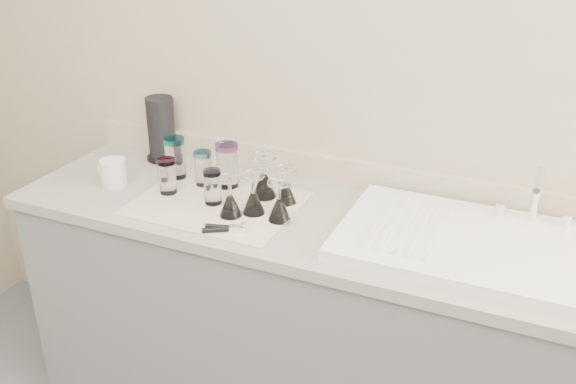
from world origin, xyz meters
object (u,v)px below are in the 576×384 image
at_px(tumbler_purple, 227,165).
at_px(tumbler_magenta, 167,176).
at_px(sink_unit, 477,244).
at_px(can_opener, 225,228).
at_px(tumbler_teal, 175,157).
at_px(paper_towel_roll, 161,129).
at_px(tumbler_lavender, 213,187).
at_px(goblet_back_right, 286,191).
at_px(goblet_extra, 230,203).
at_px(goblet_back_left, 264,183).
at_px(goblet_front_left, 253,200).
at_px(white_mug, 113,172).
at_px(tumbler_cyan, 203,168).
at_px(goblet_front_right, 279,207).

relative_size(tumbler_purple, tumbler_magenta, 1.27).
distance_m(tumbler_purple, tumbler_magenta, 0.22).
bearing_deg(tumbler_purple, tumbler_magenta, -141.20).
bearing_deg(sink_unit, tumbler_purple, 174.67).
distance_m(tumbler_magenta, can_opener, 0.37).
relative_size(tumbler_teal, paper_towel_roll, 0.61).
distance_m(tumbler_lavender, goblet_back_right, 0.25).
height_order(goblet_back_right, goblet_extra, goblet_extra).
distance_m(tumbler_magenta, goblet_back_left, 0.34).
bearing_deg(tumbler_lavender, paper_towel_roll, 144.17).
bearing_deg(tumbler_purple, tumbler_lavender, -81.48).
relative_size(goblet_extra, can_opener, 1.03).
bearing_deg(goblet_back_left, tumbler_magenta, -161.33).
bearing_deg(tumbler_purple, can_opener, -62.97).
distance_m(goblet_front_left, goblet_extra, 0.08).
relative_size(tumbler_teal, white_mug, 1.10).
distance_m(tumbler_teal, goblet_back_right, 0.46).
relative_size(tumbler_purple, white_mug, 1.15).
xyz_separation_m(tumbler_cyan, goblet_front_right, (0.37, -0.14, -0.02)).
bearing_deg(sink_unit, tumbler_lavender, -176.09).
xyz_separation_m(sink_unit, can_opener, (-0.74, -0.22, -0.00)).
xyz_separation_m(tumbler_cyan, goblet_back_left, (0.24, -0.00, -0.01)).
distance_m(tumbler_magenta, goblet_extra, 0.29).
bearing_deg(sink_unit, tumbler_cyan, 176.45).
bearing_deg(can_opener, tumbler_lavender, 129.99).
bearing_deg(goblet_back_left, paper_towel_roll, 162.66).
height_order(tumbler_cyan, goblet_front_left, goblet_front_left).
xyz_separation_m(goblet_front_left, white_mug, (-0.58, 0.01, -0.01)).
distance_m(tumbler_lavender, goblet_back_left, 0.18).
distance_m(tumbler_lavender, can_opener, 0.21).
bearing_deg(white_mug, sink_unit, 2.67).
height_order(tumbler_teal, can_opener, tumbler_teal).
bearing_deg(can_opener, goblet_back_right, 70.47).
height_order(goblet_back_left, white_mug, goblet_back_left).
bearing_deg(goblet_front_right, sink_unit, 7.34).
xyz_separation_m(tumbler_teal, goblet_front_left, (0.40, -0.14, -0.03)).
bearing_deg(tumbler_purple, goblet_back_left, -8.85).
height_order(goblet_front_right, white_mug, goblet_front_right).
relative_size(goblet_front_left, white_mug, 0.98).
xyz_separation_m(sink_unit, tumbler_teal, (-1.11, 0.08, 0.07)).
height_order(goblet_back_left, can_opener, goblet_back_left).
bearing_deg(goblet_back_right, tumbler_cyan, 177.45).
bearing_deg(goblet_front_left, goblet_extra, -141.13).
height_order(tumbler_magenta, goblet_front_left, goblet_front_left).
bearing_deg(paper_towel_roll, tumbler_magenta, -53.29).
bearing_deg(white_mug, goblet_front_right, -1.62).
height_order(sink_unit, goblet_front_left, sink_unit).
xyz_separation_m(tumbler_magenta, can_opener, (0.32, -0.17, -0.06)).
xyz_separation_m(tumbler_purple, paper_towel_roll, (-0.37, 0.14, 0.03)).
distance_m(goblet_back_right, paper_towel_roll, 0.65).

